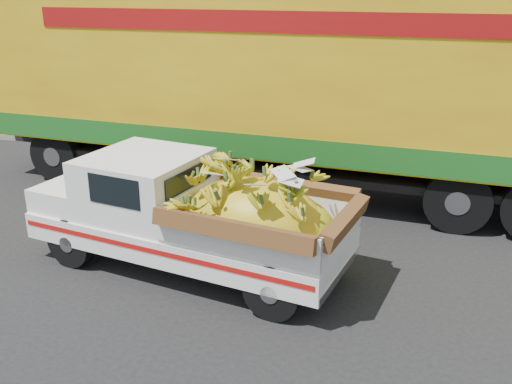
# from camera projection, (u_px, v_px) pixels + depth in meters

# --- Properties ---
(ground) EXTENTS (100.00, 100.00, 0.00)m
(ground) POSITION_uv_depth(u_px,v_px,m) (257.00, 284.00, 7.94)
(ground) COLOR black
(ground) RESTS_ON ground
(curb) EXTENTS (60.00, 0.25, 0.15)m
(curb) POSITION_uv_depth(u_px,v_px,m) (309.00, 153.00, 13.77)
(curb) COLOR gray
(curb) RESTS_ON ground
(sidewalk) EXTENTS (60.00, 4.00, 0.14)m
(sidewalk) POSITION_uv_depth(u_px,v_px,m) (318.00, 133.00, 15.70)
(sidewalk) COLOR gray
(sidewalk) RESTS_ON ground
(building_left) EXTENTS (18.00, 6.00, 5.00)m
(building_left) POSITION_uv_depth(u_px,v_px,m) (127.00, 23.00, 21.81)
(building_left) COLOR gray
(building_left) RESTS_ON ground
(pickup_truck) EXTENTS (4.89, 2.77, 1.62)m
(pickup_truck) POSITION_uv_depth(u_px,v_px,m) (209.00, 216.00, 7.98)
(pickup_truck) COLOR black
(pickup_truck) RESTS_ON ground
(semi_trailer) EXTENTS (12.05, 4.12, 3.80)m
(semi_trailer) POSITION_uv_depth(u_px,v_px,m) (278.00, 84.00, 10.88)
(semi_trailer) COLOR black
(semi_trailer) RESTS_ON ground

